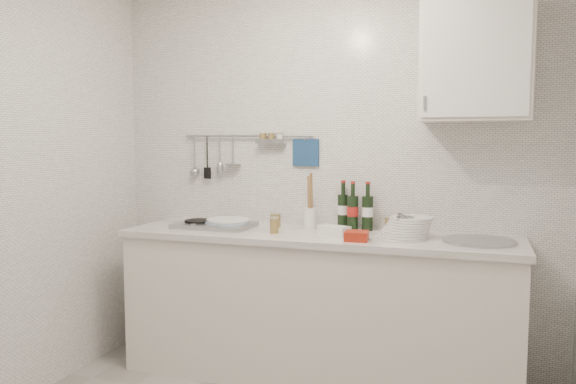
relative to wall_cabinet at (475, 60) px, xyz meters
The scene contains 14 objects.
back_wall 1.15m from the wall_cabinet, 168.67° to the left, with size 3.00×0.02×2.50m, color silver.
counter 1.76m from the wall_cabinet, behind, with size 2.44×0.64×0.96m.
wall_rail 1.59m from the wall_cabinet, behind, with size 0.98×0.09×0.34m.
wall_cabinet is the anchor object (origin of this frame).
plate_stack_hob 1.83m from the wall_cabinet, behind, with size 0.31×0.30×0.06m.
plate_stack_sink 1.04m from the wall_cabinet, 160.49° to the right, with size 0.32×0.30×0.14m.
wine_bottles 1.13m from the wall_cabinet, behind, with size 0.24×0.13×0.31m.
butter_dish 1.28m from the wall_cabinet, 168.71° to the right, with size 0.19×0.09×0.06m, color white.
strawberry_punnet 1.21m from the wall_cabinet, 154.11° to the right, with size 0.13×0.13×0.05m, color #A52B12.
utensil_crock 1.37m from the wall_cabinet, behind, with size 0.09×0.09×0.36m.
jar_a 1.57m from the wall_cabinet, behind, with size 0.07×0.07×0.09m.
jar_b 1.10m from the wall_cabinet, 167.26° to the left, with size 0.07×0.07×0.09m.
jar_c 1.06m from the wall_cabinet, behind, with size 0.07×0.07×0.08m.
jar_d 1.52m from the wall_cabinet, 169.46° to the right, with size 0.06×0.06×0.10m.
Camera 1 is at (0.94, -2.20, 1.50)m, focal length 35.00 mm.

